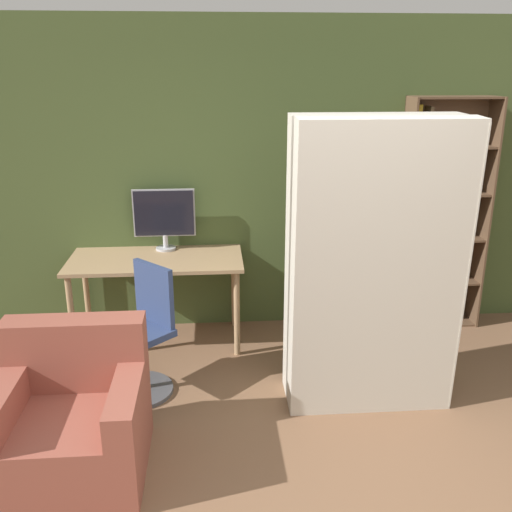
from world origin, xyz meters
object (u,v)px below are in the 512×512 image
office_chair (141,342)px  bookshelf (431,216)px  monitor (164,216)px  mattress_far (368,261)px  armchair (72,419)px  mattress_near (379,274)px

office_chair → bookshelf: (2.49, 1.02, 0.63)m
monitor → bookshelf: bearing=-0.1°
mattress_far → armchair: bearing=-159.3°
office_chair → bookshelf: 2.76m
mattress_far → armchair: mattress_far is taller
bookshelf → mattress_far: (-0.87, -1.12, -0.02)m
monitor → mattress_far: size_ratio=0.27×
mattress_near → armchair: bearing=-166.7°
monitor → bookshelf: (2.36, -0.01, -0.05)m
mattress_near → office_chair: bearing=166.9°
office_chair → bookshelf: bearing=22.2°
bookshelf → armchair: size_ratio=2.42×
office_chair → mattress_near: mattress_near is taller
monitor → mattress_near: size_ratio=0.27×
monitor → mattress_near: 2.04m
bookshelf → mattress_far: size_ratio=1.02×
monitor → armchair: (-0.44, -1.85, -0.75)m
mattress_near → mattress_far: size_ratio=1.00×
monitor → armchair: monitor is taller
bookshelf → office_chair: bearing=-157.8°
office_chair → bookshelf: bookshelf is taller
monitor → mattress_far: bearing=-37.1°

